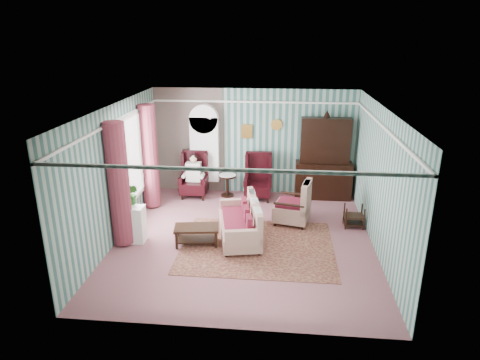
# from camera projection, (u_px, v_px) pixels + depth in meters

# --- Properties ---
(floor) EXTENTS (6.00, 6.00, 0.00)m
(floor) POSITION_uv_depth(u_px,v_px,m) (244.00, 239.00, 9.37)
(floor) COLOR #90535B
(floor) RESTS_ON ground
(room_shell) EXTENTS (5.53, 6.02, 2.91)m
(room_shell) POSITION_uv_depth(u_px,v_px,m) (216.00, 148.00, 8.94)
(room_shell) COLOR #3A6A62
(room_shell) RESTS_ON ground
(bookcase) EXTENTS (0.80, 0.28, 2.24)m
(bookcase) POSITION_uv_depth(u_px,v_px,m) (205.00, 154.00, 11.80)
(bookcase) COLOR white
(bookcase) RESTS_ON floor
(dresser_hutch) EXTENTS (1.50, 0.56, 2.36)m
(dresser_hutch) POSITION_uv_depth(u_px,v_px,m) (325.00, 156.00, 11.37)
(dresser_hutch) COLOR black
(dresser_hutch) RESTS_ON floor
(wingback_left) EXTENTS (0.76, 0.80, 1.25)m
(wingback_left) POSITION_uv_depth(u_px,v_px,m) (194.00, 175.00, 11.62)
(wingback_left) COLOR black
(wingback_left) RESTS_ON floor
(wingback_right) EXTENTS (0.76, 0.80, 1.25)m
(wingback_right) POSITION_uv_depth(u_px,v_px,m) (258.00, 177.00, 11.46)
(wingback_right) COLOR black
(wingback_right) RESTS_ON floor
(seated_woman) EXTENTS (0.44, 0.40, 1.18)m
(seated_woman) POSITION_uv_depth(u_px,v_px,m) (194.00, 176.00, 11.63)
(seated_woman) COLOR white
(seated_woman) RESTS_ON floor
(round_side_table) EXTENTS (0.50, 0.50, 0.60)m
(round_side_table) POSITION_uv_depth(u_px,v_px,m) (227.00, 185.00, 11.78)
(round_side_table) COLOR black
(round_side_table) RESTS_ON floor
(nest_table) EXTENTS (0.45, 0.38, 0.54)m
(nest_table) POSITION_uv_depth(u_px,v_px,m) (354.00, 216.00, 9.90)
(nest_table) COLOR black
(nest_table) RESTS_ON floor
(plant_stand) EXTENTS (0.55, 0.35, 0.80)m
(plant_stand) POSITION_uv_depth(u_px,v_px,m) (132.00, 224.00, 9.18)
(plant_stand) COLOR white
(plant_stand) RESTS_ON floor
(rug) EXTENTS (3.20, 2.60, 0.01)m
(rug) POSITION_uv_depth(u_px,v_px,m) (257.00, 246.00, 9.06)
(rug) COLOR #481B18
(rug) RESTS_ON floor
(sofa) EXTENTS (1.27, 1.95, 1.00)m
(sofa) POSITION_uv_depth(u_px,v_px,m) (239.00, 218.00, 9.25)
(sofa) COLOR beige
(sofa) RESTS_ON floor
(floral_armchair) EXTENTS (0.89, 1.00, 1.02)m
(floral_armchair) POSITION_uv_depth(u_px,v_px,m) (292.00, 203.00, 10.04)
(floral_armchair) COLOR beige
(floral_armchair) RESTS_ON floor
(coffee_table) EXTENTS (0.99, 0.62, 0.41)m
(coffee_table) POSITION_uv_depth(u_px,v_px,m) (197.00, 235.00, 9.10)
(coffee_table) COLOR black
(coffee_table) RESTS_ON floor
(potted_plant_a) EXTENTS (0.38, 0.34, 0.38)m
(potted_plant_a) POSITION_uv_depth(u_px,v_px,m) (127.00, 199.00, 8.95)
(potted_plant_a) COLOR #1A4716
(potted_plant_a) RESTS_ON plant_stand
(potted_plant_b) EXTENTS (0.31, 0.28, 0.46)m
(potted_plant_b) POSITION_uv_depth(u_px,v_px,m) (132.00, 194.00, 9.11)
(potted_plant_b) COLOR #1E4B17
(potted_plant_b) RESTS_ON plant_stand
(potted_plant_c) EXTENTS (0.26, 0.26, 0.39)m
(potted_plant_c) POSITION_uv_depth(u_px,v_px,m) (125.00, 197.00, 9.04)
(potted_plant_c) COLOR #29591C
(potted_plant_c) RESTS_ON plant_stand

